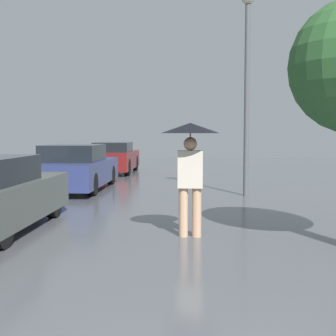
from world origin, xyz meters
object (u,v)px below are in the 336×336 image
Objects in this scene: parked_car_farthest at (114,158)px; street_lamp at (247,58)px; parked_car_third at (75,169)px; pedestrian at (190,150)px.

parked_car_farthest is 0.76× the size of street_lamp.
parked_car_third is at bearing -91.63° from parked_car_farthest.
pedestrian is 5.58m from street_lamp.
parked_car_farthest is at bearing 123.99° from street_lamp.
parked_car_farthest is 8.79m from street_lamp.
street_lamp reaches higher than parked_car_farthest.
street_lamp reaches higher than pedestrian.
parked_car_third is 5.74m from parked_car_farthest.
parked_car_farthest is (0.16, 5.73, -0.00)m from parked_car_third.
pedestrian is 0.34× the size of street_lamp.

